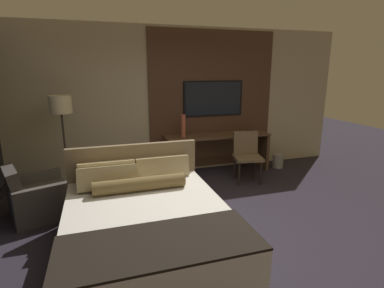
# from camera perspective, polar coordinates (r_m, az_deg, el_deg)

# --- Properties ---
(ground_plane) EXTENTS (16.00, 16.00, 0.00)m
(ground_plane) POSITION_cam_1_polar(r_m,az_deg,el_deg) (3.92, 6.08, -16.89)
(ground_plane) COLOR #28232D
(wall_back_tv_panel) EXTENTS (7.20, 0.09, 2.80)m
(wall_back_tv_panel) POSITION_cam_1_polar(r_m,az_deg,el_deg) (5.89, -2.65, 8.08)
(wall_back_tv_panel) COLOR #BCAD8E
(wall_back_tv_panel) RESTS_ON ground_plane
(bed) EXTENTS (1.74, 2.17, 1.02)m
(bed) POSITION_cam_1_polar(r_m,az_deg,el_deg) (3.47, -8.75, -15.01)
(bed) COLOR #33281E
(bed) RESTS_ON ground_plane
(desk) EXTENTS (2.07, 0.55, 0.77)m
(desk) POSITION_cam_1_polar(r_m,az_deg,el_deg) (5.99, 4.69, -0.31)
(desk) COLOR brown
(desk) RESTS_ON ground_plane
(tv) EXTENTS (1.23, 0.04, 0.69)m
(tv) POSITION_cam_1_polar(r_m,az_deg,el_deg) (6.03, 4.07, 8.66)
(tv) COLOR black
(desk_chair) EXTENTS (0.58, 0.58, 0.90)m
(desk_chair) POSITION_cam_1_polar(r_m,az_deg,el_deg) (5.57, 10.39, -1.47)
(desk_chair) COLOR brown
(desk_chair) RESTS_ON ground_plane
(armchair_by_window) EXTENTS (0.95, 0.97, 0.76)m
(armchair_by_window) POSITION_cam_1_polar(r_m,az_deg,el_deg) (4.77, -27.28, -9.19)
(armchair_by_window) COLOR #47423D
(armchair_by_window) RESTS_ON ground_plane
(floor_lamp) EXTENTS (0.34, 0.34, 1.61)m
(floor_lamp) POSITION_cam_1_polar(r_m,az_deg,el_deg) (5.19, -23.64, 5.56)
(floor_lamp) COLOR #282623
(floor_lamp) RESTS_ON ground_plane
(vase_tall) EXTENTS (0.08, 0.08, 0.43)m
(vase_tall) POSITION_cam_1_polar(r_m,az_deg,el_deg) (5.62, -1.66, 3.49)
(vase_tall) COLOR #B2563D
(vase_tall) RESTS_ON desk
(book) EXTENTS (0.26, 0.22, 0.03)m
(book) POSITION_cam_1_polar(r_m,az_deg,el_deg) (6.17, 10.79, 2.30)
(book) COLOR #332D28
(book) RESTS_ON desk
(waste_bin) EXTENTS (0.22, 0.22, 0.28)m
(waste_bin) POSITION_cam_1_polar(r_m,az_deg,el_deg) (6.54, 16.06, -3.13)
(waste_bin) COLOR gray
(waste_bin) RESTS_ON ground_plane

